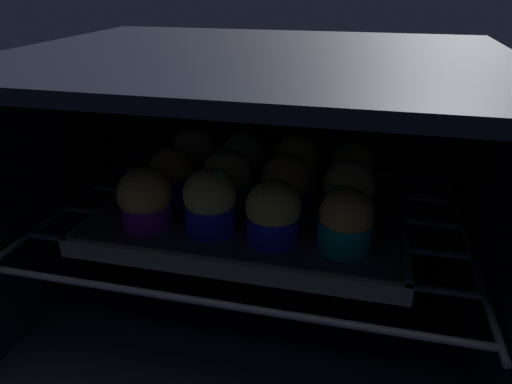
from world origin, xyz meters
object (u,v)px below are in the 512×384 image
muffin_row0_col1 (210,202)px  muffin_row2_col0 (194,154)px  muffin_row1_col3 (348,191)px  muffin_row2_col3 (352,169)px  muffin_row0_col2 (273,213)px  muffin_row0_col3 (346,221)px  muffin_row1_col2 (286,184)px  muffin_row2_col1 (243,159)px  baking_tray (256,210)px  muffin_row2_col2 (296,163)px  muffin_row0_col0 (145,199)px  muffin_row1_col0 (172,175)px  muffin_row1_col1 (227,179)px

muffin_row0_col1 → muffin_row2_col0: (-7.75, 15.42, -0.18)cm
muffin_row1_col3 → muffin_row2_col3: size_ratio=1.00×
muffin_row0_col2 → muffin_row0_col3: bearing=0.3°
muffin_row1_col2 → muffin_row2_col1: 11.17cm
muffin_row2_col3 → muffin_row1_col2: bearing=-137.3°
baking_tray → muffin_row2_col2: (4.08, 7.73, 4.27)cm
muffin_row0_col0 → muffin_row2_col0: bearing=88.7°
muffin_row1_col3 → baking_tray: bearing=179.6°
muffin_row1_col2 → muffin_row2_col3: muffin_row2_col3 is taller
muffin_row1_col0 → muffin_row2_col2: bearing=26.4°
muffin_row1_col1 → muffin_row2_col2: (8.09, 7.60, 0.09)cm
muffin_row0_col3 → muffin_row1_col3: muffin_row1_col3 is taller
muffin_row0_col0 → muffin_row1_col1: (7.87, 8.38, 0.04)cm
muffin_row1_col3 → muffin_row0_col2: bearing=-135.4°
muffin_row2_col0 → muffin_row2_col2: size_ratio=0.98×
muffin_row0_col1 → muffin_row2_col1: size_ratio=1.12×
muffin_row1_col3 → muffin_row0_col3: bearing=-88.8°
muffin_row0_col0 → muffin_row0_col2: muffin_row0_col0 is taller
baking_tray → muffin_row2_col2: 9.73cm
muffin_row0_col1 → muffin_row2_col1: muffin_row0_col1 is taller
muffin_row2_col1 → muffin_row2_col2: size_ratio=0.94×
muffin_row1_col0 → muffin_row1_col1: (7.81, 0.31, 0.15)cm
baking_tray → muffin_row2_col2: bearing=62.2°
muffin_row0_col3 → muffin_row0_col1: bearing=178.7°
muffin_row2_col2 → muffin_row2_col0: bearing=179.8°
baking_tray → muffin_row1_col0: 12.49cm
muffin_row0_col3 → muffin_row1_col3: 7.88cm
muffin_row0_col2 → muffin_row2_col0: (-15.50, 15.82, 0.15)cm
muffin_row2_col2 → muffin_row2_col3: bearing=1.4°
muffin_row0_col3 → muffin_row1_col1: bearing=153.4°
muffin_row2_col0 → muffin_row2_col2: bearing=-0.2°
muffin_row1_col2 → muffin_row1_col3: muffin_row1_col3 is taller
muffin_row0_col0 → muffin_row1_col2: 17.97cm
muffin_row1_col2 → muffin_row2_col2: bearing=88.6°
muffin_row0_col3 → muffin_row1_col2: (-8.30, 8.32, 0.05)cm
muffin_row0_col3 → muffin_row2_col1: 22.92cm
muffin_row0_col2 → muffin_row1_col0: same height
muffin_row0_col1 → muffin_row1_col2: 11.06cm
muffin_row0_col0 → muffin_row0_col1: bearing=4.4°
baking_tray → muffin_row0_col1: size_ratio=4.66×
muffin_row1_col0 → muffin_row1_col2: bearing=1.9°
muffin_row1_col0 → muffin_row2_col3: (23.93, 8.10, 0.02)cm
muffin_row0_col2 → muffin_row2_col1: muffin_row0_col2 is taller
baking_tray → muffin_row0_col0: (-11.88, -8.25, 4.15)cm
muffin_row2_col0 → muffin_row0_col3: bearing=-33.6°
muffin_row1_col3 → muffin_row2_col1: 18.10cm
muffin_row0_col2 → muffin_row0_col3: 8.22cm
baking_tray → muffin_row2_col3: bearing=33.2°
baking_tray → muffin_row2_col3: 15.03cm
baking_tray → muffin_row0_col2: 9.83cm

